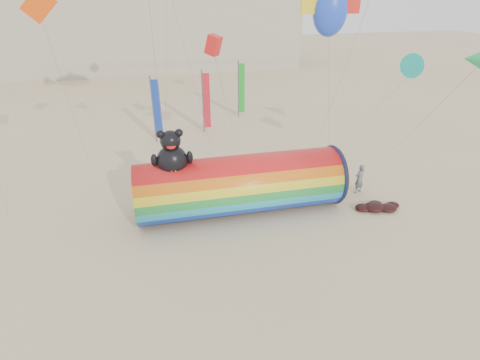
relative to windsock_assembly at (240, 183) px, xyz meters
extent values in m
plane|color=#CCB58C|center=(-0.73, -2.48, -1.68)|extent=(160.00, 160.00, 0.00)
cylinder|color=red|center=(0.01, 0.00, -0.08)|extent=(10.95, 3.19, 3.19)
torus|color=#0F1438|center=(5.38, 0.00, -0.08)|extent=(0.22, 3.35, 3.35)
cylinder|color=black|center=(5.50, 0.00, -0.08)|extent=(0.05, 3.16, 3.16)
ellipsoid|color=black|center=(-3.45, 0.00, 1.65)|extent=(1.56, 1.40, 1.64)
ellipsoid|color=gold|center=(-3.45, -0.50, 1.56)|extent=(0.80, 0.35, 0.70)
sphere|color=black|center=(-3.45, 0.00, 2.74)|extent=(1.00, 1.00, 1.00)
sphere|color=black|center=(-3.89, 0.00, 3.11)|extent=(0.40, 0.40, 0.40)
sphere|color=black|center=(-3.02, 0.00, 3.11)|extent=(0.40, 0.40, 0.40)
ellipsoid|color=red|center=(-3.45, -0.41, 2.61)|extent=(0.44, 0.16, 0.28)
ellipsoid|color=black|center=(-4.32, -0.09, 1.83)|extent=(0.33, 0.33, 0.66)
ellipsoid|color=black|center=(-2.59, -0.09, 1.83)|extent=(0.33, 0.33, 0.66)
imported|color=slate|center=(7.34, 0.38, -0.77)|extent=(0.77, 0.62, 1.81)
ellipsoid|color=#350B09|center=(7.25, -1.70, -1.48)|extent=(1.17, 0.99, 0.41)
ellipsoid|color=#350B09|center=(7.95, -1.90, -1.51)|extent=(0.99, 0.84, 0.34)
ellipsoid|color=#350B09|center=(6.65, -1.55, -1.52)|extent=(0.91, 0.77, 0.32)
ellipsoid|color=#350B09|center=(7.55, -1.30, -1.55)|extent=(0.78, 0.66, 0.27)
ellipsoid|color=#350B09|center=(8.45, -1.60, -1.55)|extent=(0.73, 0.62, 0.25)
cylinder|color=#59595E|center=(-4.19, 11.45, 0.92)|extent=(0.10, 0.10, 5.20)
cube|color=#1636AC|center=(-3.88, 11.45, 0.97)|extent=(0.56, 0.06, 4.50)
cylinder|color=#59595E|center=(-0.17, 12.79, 0.92)|extent=(0.10, 0.10, 5.20)
cube|color=red|center=(0.14, 12.79, 0.97)|extent=(0.56, 0.06, 4.50)
cylinder|color=#59595E|center=(3.58, 16.23, 0.92)|extent=(0.10, 0.10, 5.20)
cube|color=green|center=(3.89, 16.23, 0.97)|extent=(0.56, 0.06, 4.50)
ellipsoid|color=blue|center=(3.15, -2.21, 8.46)|extent=(1.40, 1.09, 1.86)
cone|color=#17B8AC|center=(12.41, 4.06, 4.94)|extent=(1.52, 1.52, 1.37)
cube|color=red|center=(-0.32, 5.50, 6.30)|extent=(0.68, 0.68, 1.08)
cube|color=#FF4F0D|center=(-8.73, 3.32, 8.59)|extent=(1.00, 0.06, 1.40)
cone|color=green|center=(11.08, -1.99, 6.31)|extent=(1.46, 1.46, 1.32)
camera|label=1|loc=(-3.96, -17.18, 9.41)|focal=28.00mm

